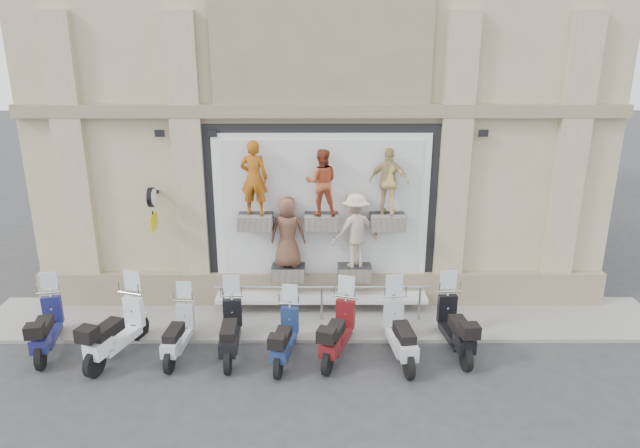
# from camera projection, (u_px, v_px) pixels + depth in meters

# --- Properties ---
(ground) EXTENTS (90.00, 90.00, 0.00)m
(ground) POSITION_uv_depth(u_px,v_px,m) (322.00, 368.00, 11.61)
(ground) COLOR #323235
(ground) RESTS_ON ground
(sidewalk) EXTENTS (16.00, 2.20, 0.08)m
(sidewalk) POSITION_uv_depth(u_px,v_px,m) (322.00, 319.00, 13.60)
(sidewalk) COLOR #999690
(sidewalk) RESTS_ON ground
(building) EXTENTS (14.00, 8.60, 12.00)m
(building) POSITION_uv_depth(u_px,v_px,m) (321.00, 54.00, 16.43)
(building) COLOR #C2B38E
(building) RESTS_ON ground
(shop_vitrine) EXTENTS (5.60, 1.01, 4.30)m
(shop_vitrine) POSITION_uv_depth(u_px,v_px,m) (325.00, 218.00, 13.50)
(shop_vitrine) COLOR black
(shop_vitrine) RESTS_ON ground
(guard_rail) EXTENTS (5.06, 0.10, 0.93)m
(guard_rail) POSITION_uv_depth(u_px,v_px,m) (322.00, 304.00, 13.37)
(guard_rail) COLOR #9EA0A5
(guard_rail) RESTS_ON ground
(clock_sign_bracket) EXTENTS (0.10, 0.80, 1.02)m
(clock_sign_bracket) POSITION_uv_depth(u_px,v_px,m) (152.00, 203.00, 13.09)
(clock_sign_bracket) COLOR black
(clock_sign_bracket) RESTS_ON ground
(scooter_a) EXTENTS (0.94, 2.01, 1.57)m
(scooter_a) POSITION_uv_depth(u_px,v_px,m) (45.00, 318.00, 12.01)
(scooter_a) COLOR #171850
(scooter_a) RESTS_ON ground
(scooter_b) EXTENTS (1.21, 2.16, 1.69)m
(scooter_b) POSITION_uv_depth(u_px,v_px,m) (115.00, 321.00, 11.78)
(scooter_b) COLOR silver
(scooter_b) RESTS_ON ground
(scooter_c) EXTENTS (0.65, 1.81, 1.44)m
(scooter_c) POSITION_uv_depth(u_px,v_px,m) (177.00, 325.00, 11.87)
(scooter_c) COLOR #A4AAB2
(scooter_c) RESTS_ON ground
(scooter_d) EXTENTS (0.66, 1.94, 1.56)m
(scooter_d) POSITION_uv_depth(u_px,v_px,m) (230.00, 322.00, 11.88)
(scooter_d) COLOR black
(scooter_d) RESTS_ON ground
(scooter_e) EXTENTS (0.78, 1.86, 1.46)m
(scooter_e) POSITION_uv_depth(u_px,v_px,m) (285.00, 329.00, 11.69)
(scooter_e) COLOR navy
(scooter_e) RESTS_ON ground
(scooter_f) EXTENTS (1.15, 2.03, 1.58)m
(scooter_f) POSITION_uv_depth(u_px,v_px,m) (338.00, 323.00, 11.81)
(scooter_f) COLOR #5A0F12
(scooter_f) RESTS_ON ground
(scooter_g) EXTENTS (0.81, 2.05, 1.62)m
(scooter_g) POSITION_uv_depth(u_px,v_px,m) (401.00, 324.00, 11.73)
(scooter_g) COLOR #ABAFB2
(scooter_g) RESTS_ON ground
(scooter_h) EXTENTS (0.77, 2.03, 1.61)m
(scooter_h) POSITION_uv_depth(u_px,v_px,m) (456.00, 318.00, 12.00)
(scooter_h) COLOR black
(scooter_h) RESTS_ON ground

